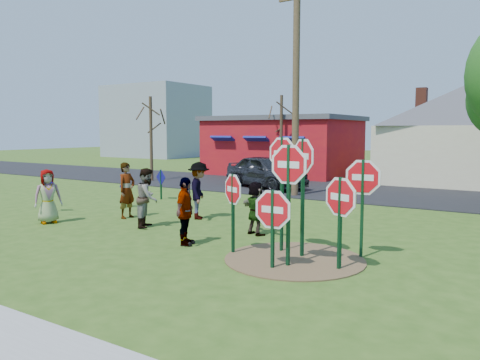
% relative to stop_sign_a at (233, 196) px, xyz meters
% --- Properties ---
extents(ground, '(120.00, 120.00, 0.00)m').
position_rel_stop_sign_a_xyz_m(ground, '(-3.00, 1.27, -1.39)').
color(ground, '#325317').
rests_on(ground, ground).
extents(road, '(120.00, 7.50, 0.04)m').
position_rel_stop_sign_a_xyz_m(road, '(-3.00, 12.77, -1.37)').
color(road, black).
rests_on(road, ground).
extents(dirt_patch, '(3.20, 3.20, 0.03)m').
position_rel_stop_sign_a_xyz_m(dirt_patch, '(1.50, 0.27, -1.38)').
color(dirt_patch, brown).
rests_on(dirt_patch, ground).
extents(red_building, '(9.40, 7.69, 3.90)m').
position_rel_stop_sign_a_xyz_m(red_building, '(-8.50, 19.26, 0.57)').
color(red_building, maroon).
rests_on(red_building, ground).
extents(cream_house, '(9.40, 9.40, 6.50)m').
position_rel_stop_sign_a_xyz_m(cream_house, '(2.50, 19.27, 1.53)').
color(cream_house, beige).
rests_on(cream_house, ground).
extents(distant_building, '(10.00, 8.00, 8.00)m').
position_rel_stop_sign_a_xyz_m(distant_building, '(-31.00, 31.27, 2.61)').
color(distant_building, '#8C939E').
rests_on(distant_building, ground).
extents(stop_sign_a, '(0.91, 0.46, 2.05)m').
position_rel_stop_sign_a_xyz_m(stop_sign_a, '(0.00, 0.00, 0.00)').
color(stop_sign_a, '#103E20').
rests_on(stop_sign_a, ground).
extents(stop_sign_b, '(1.04, 0.21, 2.92)m').
position_rel_stop_sign_a_xyz_m(stop_sign_b, '(0.91, 0.75, 0.74)').
color(stop_sign_b, '#103E20').
rests_on(stop_sign_b, ground).
extents(stop_sign_c, '(0.95, 0.57, 2.90)m').
position_rel_stop_sign_a_xyz_m(stop_sign_c, '(1.54, 0.58, 0.65)').
color(stop_sign_c, '#103E20').
rests_on(stop_sign_c, ground).
extents(stop_sign_d, '(1.11, 0.10, 2.43)m').
position_rel_stop_sign_a_xyz_m(stop_sign_d, '(2.72, 1.26, 0.32)').
color(stop_sign_d, '#103E20').
rests_on(stop_sign_d, ground).
extents(stop_sign_e, '(1.14, 0.08, 1.85)m').
position_rel_stop_sign_a_xyz_m(stop_sign_e, '(1.40, -0.61, -0.21)').
color(stop_sign_e, '#103E20').
rests_on(stop_sign_e, ground).
extents(stop_sign_f, '(1.06, 0.44, 2.13)m').
position_rel_stop_sign_a_xyz_m(stop_sign_f, '(2.63, 0.07, 0.05)').
color(stop_sign_f, '#103E20').
rests_on(stop_sign_f, ground).
extents(stop_sign_g, '(1.17, 0.08, 2.80)m').
position_rel_stop_sign_a_xyz_m(stop_sign_g, '(1.61, -0.29, 0.56)').
color(stop_sign_g, '#103E20').
rests_on(stop_sign_g, ground).
extents(blue_diamond_b, '(0.59, 0.15, 1.31)m').
position_rel_stop_sign_a_xyz_m(blue_diamond_b, '(-8.74, 1.22, -0.57)').
color(blue_diamond_b, '#103E20').
rests_on(blue_diamond_b, ground).
extents(blue_diamond_c, '(0.60, 0.06, 1.10)m').
position_rel_stop_sign_a_xyz_m(blue_diamond_c, '(-7.17, 3.40, -0.71)').
color(blue_diamond_c, '#103E20').
rests_on(blue_diamond_c, ground).
extents(blue_diamond_d, '(0.67, 0.19, 1.30)m').
position_rel_stop_sign_a_xyz_m(blue_diamond_d, '(-7.47, 5.77, -0.59)').
color(blue_diamond_d, '#103E20').
rests_on(blue_diamond_d, ground).
extents(person_a, '(0.85, 0.99, 1.72)m').
position_rel_stop_sign_a_xyz_m(person_a, '(-7.00, -0.06, -0.53)').
color(person_a, navy).
rests_on(person_a, ground).
extents(person_b, '(0.47, 0.70, 1.88)m').
position_rel_stop_sign_a_xyz_m(person_b, '(-5.53, 1.93, -0.45)').
color(person_b, '#2B7E6D').
rests_on(person_b, ground).
extents(person_c, '(1.01, 1.09, 1.81)m').
position_rel_stop_sign_a_xyz_m(person_c, '(-3.92, 1.21, -0.49)').
color(person_c, '#905240').
rests_on(person_c, ground).
extents(person_d, '(1.24, 1.42, 1.91)m').
position_rel_stop_sign_a_xyz_m(person_d, '(-3.39, 3.10, -0.44)').
color(person_d, '#323237').
rests_on(person_d, ground).
extents(person_e, '(0.75, 1.11, 1.76)m').
position_rel_stop_sign_a_xyz_m(person_e, '(-1.48, 0.02, -0.51)').
color(person_e, '#482F59').
rests_on(person_e, ground).
extents(person_f, '(1.48, 0.91, 1.52)m').
position_rel_stop_sign_a_xyz_m(person_f, '(-0.57, 2.04, -0.63)').
color(person_f, '#1E5A2E').
rests_on(person_f, ground).
extents(suv, '(5.24, 3.55, 1.66)m').
position_rel_stop_sign_a_xyz_m(suv, '(-5.58, 11.57, -0.52)').
color(suv, '#2A292E').
rests_on(suv, road).
extents(utility_pole, '(2.42, 0.31, 9.87)m').
position_rel_stop_sign_a_xyz_m(utility_pole, '(-3.11, 9.83, 3.80)').
color(utility_pole, '#4C3823').
rests_on(utility_pole, ground).
extents(bare_tree_west, '(1.80, 1.80, 4.91)m').
position_rel_stop_sign_a_xyz_m(bare_tree_west, '(-12.94, 11.06, 1.78)').
color(bare_tree_west, '#382819').
rests_on(bare_tree_west, ground).
extents(bare_tree_east, '(1.80, 1.80, 5.00)m').
position_rel_stop_sign_a_xyz_m(bare_tree_east, '(-6.66, 15.32, 1.84)').
color(bare_tree_east, '#382819').
rests_on(bare_tree_east, ground).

